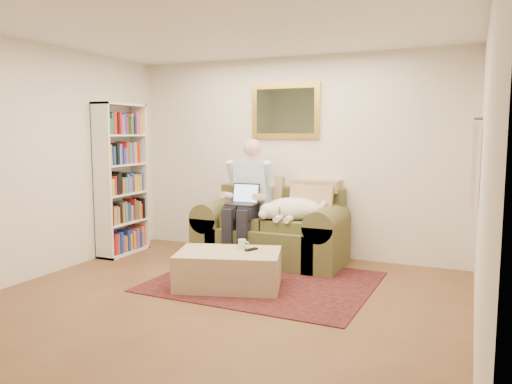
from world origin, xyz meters
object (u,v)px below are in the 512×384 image
Objects in this scene: sleeping_dog at (294,209)px; coffee_mug at (242,244)px; seated_man at (246,201)px; ottoman at (229,269)px; bookshelf at (122,179)px; sofa at (272,236)px; laptop at (244,199)px.

sleeping_dog reaches higher than coffee_mug.
ottoman is at bearing -75.25° from seated_man.
bookshelf reaches higher than sleeping_dog.
bookshelf is (-1.99, -0.40, 0.68)m from sofa.
seated_man is 1.21m from ottoman.
laptop is at bearing -138.98° from sofa.
laptop reaches higher than sofa.
sofa is 2.14m from bookshelf.
seated_man is at bearing 7.85° from bookshelf.
laptop is 0.18× the size of bookshelf.
ottoman is (-0.33, -1.10, -0.51)m from sleeping_dog.
seated_man is 0.98m from coffee_mug.
sofa is 18.30× the size of coffee_mug.
sofa is at bearing 164.26° from sleeping_dog.
laptop is 0.94m from coffee_mug.
seated_man is 1.45× the size of ottoman.
ottoman is 0.53× the size of bookshelf.
seated_man is 0.77× the size of bookshelf.
sofa reaches higher than coffee_mug.
seated_man is at bearing 104.75° from ottoman.
sofa is 0.61m from laptop.
bookshelf is at bearing -172.15° from seated_man.
sofa is at bearing 89.80° from ottoman.
coffee_mug is (-0.26, -0.93, -0.26)m from sleeping_dog.
coffee_mug is (0.08, 0.17, 0.24)m from ottoman.
laptop is at bearing -166.36° from sleeping_dog.
ottoman is 2.29m from bookshelf.
laptop is 1.73m from bookshelf.
sofa is 1.19× the size of seated_man.
sofa is at bearing 93.99° from coffee_mug.
seated_man is 0.61m from sleeping_dog.
bookshelf is at bearing -168.52° from sofa.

